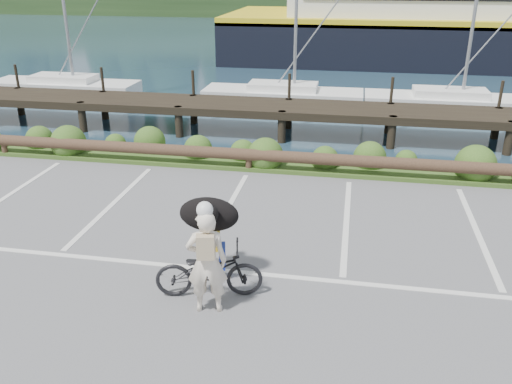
% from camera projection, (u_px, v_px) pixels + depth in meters
% --- Properties ---
extents(ground, '(72.00, 72.00, 0.00)m').
position_uv_depth(ground, '(201.00, 257.00, 9.95)').
color(ground, '#59595B').
extents(harbor_backdrop, '(170.00, 160.00, 30.00)m').
position_uv_depth(harbor_backdrop, '(346.00, 2.00, 81.09)').
color(harbor_backdrop, '#1A3040').
rests_on(harbor_backdrop, ground).
extents(vegetation_strip, '(34.00, 1.60, 0.10)m').
position_uv_depth(vegetation_strip, '(254.00, 160.00, 14.74)').
color(vegetation_strip, '#3D5B21').
rests_on(vegetation_strip, ground).
extents(log_rail, '(32.00, 0.30, 0.60)m').
position_uv_depth(log_rail, '(249.00, 171.00, 14.13)').
color(log_rail, '#443021').
rests_on(log_rail, ground).
extents(bicycle, '(1.80, 0.95, 0.90)m').
position_uv_depth(bicycle, '(209.00, 271.00, 8.64)').
color(bicycle, black).
rests_on(bicycle, ground).
extents(cyclist, '(0.69, 0.53, 1.69)m').
position_uv_depth(cyclist, '(207.00, 262.00, 8.12)').
color(cyclist, silver).
rests_on(cyclist, ground).
extents(dog, '(0.69, 1.08, 0.58)m').
position_uv_depth(dog, '(209.00, 214.00, 8.86)').
color(dog, black).
rests_on(dog, bicycle).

